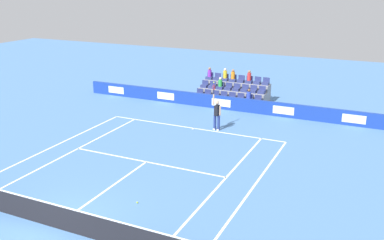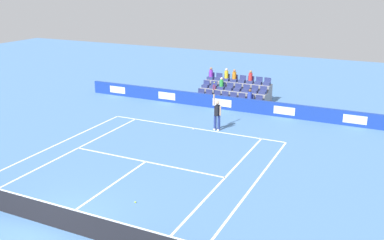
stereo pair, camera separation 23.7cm
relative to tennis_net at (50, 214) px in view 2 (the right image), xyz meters
name	(u,v)px [view 2 (the right image)]	position (x,y,z in m)	size (l,w,h in m)	color
ground_plane	(51,226)	(0.00, 0.00, -0.49)	(80.00, 80.00, 0.00)	#4C7AB2
line_baseline	(194,128)	(0.00, -11.89, -0.49)	(10.97, 0.10, 0.01)	white
line_service	(146,162)	(0.00, -6.40, -0.49)	(8.23, 0.10, 0.01)	white
line_centre_service	(106,189)	(0.00, -3.20, -0.49)	(0.10, 6.40, 0.01)	white
line_singles_sideline_left	(72,151)	(4.12, -5.95, -0.49)	(0.10, 11.89, 0.01)	white
line_singles_sideline_right	(221,182)	(-4.12, -5.95, -0.49)	(0.10, 11.89, 0.01)	white
line_doubles_sideline_left	(52,147)	(5.49, -5.95, -0.49)	(0.10, 11.89, 0.01)	white
line_doubles_sideline_right	(251,188)	(-5.49, -5.95, -0.49)	(0.10, 11.89, 0.01)	white
line_centre_mark	(194,129)	(0.00, -11.79, -0.49)	(0.10, 0.20, 0.01)	white
sponsor_barrier	(223,102)	(0.00, -16.39, -0.04)	(21.30, 0.22, 0.91)	#193899
tennis_net	(50,214)	(0.00, 0.00, 0.00)	(11.97, 0.10, 1.07)	#33383D
tennis_player	(217,114)	(-1.31, -12.20, 0.50)	(0.53, 0.37, 2.85)	navy
stadium_stand	(234,93)	(0.01, -18.71, 0.06)	(4.96, 2.85, 2.20)	gray
loose_tennis_ball	(135,202)	(-1.76, -2.74, -0.46)	(0.07, 0.07, 0.07)	#D1E533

